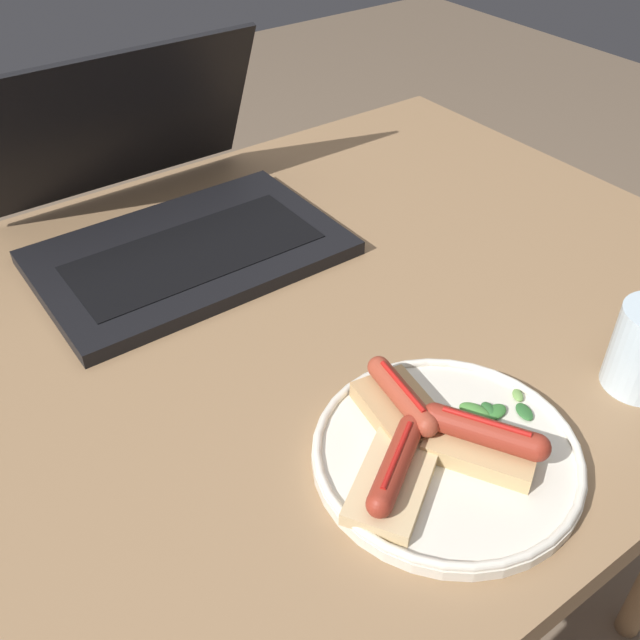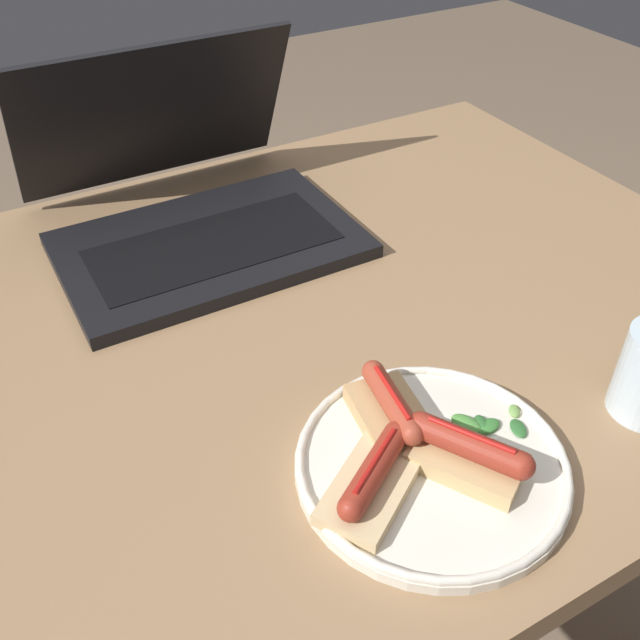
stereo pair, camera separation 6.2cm
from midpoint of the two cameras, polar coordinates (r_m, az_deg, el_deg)
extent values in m
plane|color=#75604C|center=(1.40, -0.75, -22.79)|extent=(6.00, 6.00, 0.00)
cube|color=#93704C|center=(0.85, -1.15, 0.60)|extent=(1.02, 0.82, 0.04)
cylinder|color=#93704C|center=(1.49, 5.27, 1.89)|extent=(0.04, 0.04, 0.69)
cube|color=black|center=(0.92, -12.30, 5.23)|extent=(0.37, 0.24, 0.02)
cube|color=black|center=(0.91, -11.98, 5.32)|extent=(0.31, 0.13, 0.00)
cube|color=black|center=(1.01, -17.51, 14.79)|extent=(0.37, 0.10, 0.21)
cube|color=black|center=(1.01, -17.44, 14.82)|extent=(0.34, 0.09, 0.19)
cylinder|color=silver|center=(0.66, 7.40, -10.82)|extent=(0.25, 0.25, 0.01)
torus|color=silver|center=(0.66, 7.46, -10.39)|extent=(0.24, 0.24, 0.01)
cube|color=tan|center=(0.65, 10.10, -10.13)|extent=(0.10, 0.11, 0.02)
cylinder|color=maroon|center=(0.64, 10.30, -8.89)|extent=(0.07, 0.09, 0.02)
sphere|color=maroon|center=(0.65, 6.41, -7.77)|extent=(0.02, 0.02, 0.02)
sphere|color=maroon|center=(0.64, 14.28, -9.99)|extent=(0.02, 0.02, 0.02)
cylinder|color=red|center=(0.63, 10.43, -8.14)|extent=(0.04, 0.07, 0.00)
cube|color=tan|center=(0.68, 3.82, -7.31)|extent=(0.07, 0.10, 0.02)
cylinder|color=#9E3D28|center=(0.66, 3.89, -6.10)|extent=(0.04, 0.09, 0.02)
sphere|color=#9E3D28|center=(0.64, 5.79, -8.49)|extent=(0.02, 0.02, 0.02)
sphere|color=#9E3D28|center=(0.69, 2.15, -3.89)|extent=(0.02, 0.02, 0.02)
cylinder|color=red|center=(0.65, 3.93, -5.42)|extent=(0.02, 0.07, 0.00)
cube|color=#D6B784|center=(0.63, 3.12, -12.56)|extent=(0.13, 0.11, 0.01)
cylinder|color=maroon|center=(0.61, 3.18, -11.51)|extent=(0.09, 0.07, 0.02)
sphere|color=maroon|center=(0.64, 4.54, -8.63)|extent=(0.02, 0.02, 0.02)
sphere|color=maroon|center=(0.59, 1.67, -14.66)|extent=(0.02, 0.02, 0.02)
cylinder|color=red|center=(0.60, 3.22, -10.84)|extent=(0.07, 0.04, 0.01)
ellipsoid|color=#2D662D|center=(0.70, 10.87, -7.19)|extent=(0.02, 0.02, 0.01)
ellipsoid|color=#709E4C|center=(0.72, 13.18, -5.98)|extent=(0.02, 0.02, 0.01)
ellipsoid|color=#4C8E3D|center=(0.69, 9.75, -7.31)|extent=(0.03, 0.04, 0.01)
ellipsoid|color=#387A33|center=(0.70, 11.35, -7.33)|extent=(0.03, 0.02, 0.01)
ellipsoid|color=#2D662D|center=(0.70, 13.62, -7.25)|extent=(0.02, 0.03, 0.00)
camera|label=1|loc=(0.03, -92.49, -2.01)|focal=40.00mm
camera|label=2|loc=(0.03, 87.51, 2.01)|focal=40.00mm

